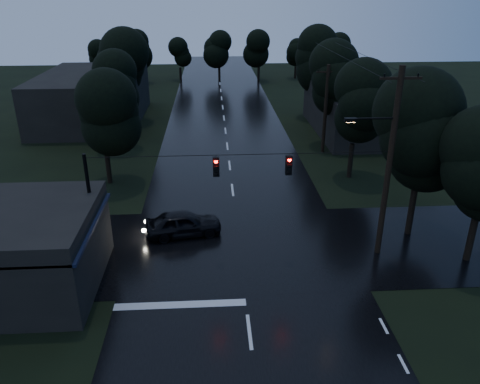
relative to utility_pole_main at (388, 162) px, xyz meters
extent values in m
cube|color=black|center=(-7.41, 19.00, -5.26)|extent=(12.00, 120.00, 0.02)
cube|color=black|center=(-7.41, 1.00, -5.26)|extent=(60.00, 9.00, 0.02)
cube|color=black|center=(-17.41, -2.00, -2.06)|extent=(6.00, 7.00, 0.12)
cube|color=black|center=(-14.41, -2.00, -2.06)|extent=(0.30, 7.00, 0.15)
cylinder|color=black|center=(-14.61, -5.00, -3.76)|extent=(0.10, 0.10, 3.00)
cylinder|color=black|center=(-14.61, 1.00, -3.76)|extent=(0.10, 0.10, 3.00)
cube|color=#FFD966|center=(-14.46, -3.50, -2.76)|extent=(0.06, 1.60, 0.50)
cube|color=#FFD966|center=(-14.46, -0.80, -2.76)|extent=(0.06, 1.20, 0.50)
cube|color=black|center=(6.59, 23.00, -3.06)|extent=(10.00, 14.00, 4.40)
cube|color=black|center=(-21.41, 29.00, -2.76)|extent=(10.00, 16.00, 5.00)
cylinder|color=black|center=(0.09, 0.00, -0.26)|extent=(0.30, 0.30, 10.00)
cube|color=black|center=(0.09, 0.00, 4.14)|extent=(2.00, 0.12, 0.12)
cylinder|color=black|center=(-1.01, 0.00, 2.24)|extent=(2.20, 0.10, 0.10)
cube|color=black|center=(-2.11, 0.00, 2.19)|extent=(0.60, 0.25, 0.18)
cube|color=#FFB266|center=(-2.11, 0.00, 2.09)|extent=(0.45, 0.18, 0.03)
cylinder|color=black|center=(0.89, 17.00, -1.51)|extent=(0.30, 0.30, 7.50)
cube|color=black|center=(0.89, 17.00, 1.64)|extent=(2.00, 0.12, 0.12)
cylinder|color=black|center=(-14.91, 0.00, -2.26)|extent=(0.18, 0.18, 6.00)
cylinder|color=black|center=(-7.41, 0.00, 0.54)|extent=(15.00, 0.03, 0.03)
cube|color=black|center=(-8.61, 0.00, -0.06)|extent=(0.32, 0.25, 1.00)
sphere|color=#FF0C07|center=(-8.61, -0.15, -0.06)|extent=(0.18, 0.18, 0.18)
cube|color=black|center=(-5.01, 0.00, -0.06)|extent=(0.32, 0.25, 1.00)
sphere|color=#FF0C07|center=(-5.01, -0.15, -0.06)|extent=(0.18, 0.18, 0.18)
cylinder|color=black|center=(2.59, 2.00, -3.86)|extent=(0.36, 0.36, 2.80)
sphere|color=black|center=(2.59, 2.00, -0.46)|extent=(4.48, 4.48, 4.48)
sphere|color=black|center=(2.59, 2.00, 0.74)|extent=(4.48, 4.48, 4.48)
sphere|color=black|center=(2.59, 2.00, 1.94)|extent=(4.48, 4.48, 4.48)
cylinder|color=black|center=(4.59, -1.00, -4.03)|extent=(0.36, 0.36, 2.45)
cylinder|color=black|center=(-16.41, 11.00, -4.03)|extent=(0.36, 0.36, 2.45)
sphere|color=black|center=(-16.41, 11.00, -1.06)|extent=(3.92, 3.92, 3.92)
sphere|color=black|center=(-16.41, 11.00, -0.01)|extent=(3.92, 3.92, 3.92)
sphere|color=black|center=(-16.41, 11.00, 1.04)|extent=(3.92, 3.92, 3.92)
cylinder|color=black|center=(-17.01, 19.00, -3.95)|extent=(0.36, 0.36, 2.62)
sphere|color=black|center=(-17.01, 19.00, -0.76)|extent=(4.20, 4.20, 4.20)
sphere|color=black|center=(-17.01, 19.00, 0.37)|extent=(4.20, 4.20, 4.20)
sphere|color=black|center=(-17.01, 19.00, 1.49)|extent=(4.20, 4.20, 4.20)
cylinder|color=black|center=(-17.61, 29.00, -3.86)|extent=(0.36, 0.36, 2.80)
sphere|color=black|center=(-17.61, 29.00, -0.46)|extent=(4.48, 4.48, 4.48)
sphere|color=black|center=(-17.61, 29.00, 0.74)|extent=(4.48, 4.48, 4.48)
sphere|color=black|center=(-17.61, 29.00, 1.94)|extent=(4.48, 4.48, 4.48)
cylinder|color=black|center=(1.59, 11.00, -3.95)|extent=(0.36, 0.36, 2.62)
sphere|color=black|center=(1.59, 11.00, -0.76)|extent=(4.20, 4.20, 4.20)
sphere|color=black|center=(1.59, 11.00, 0.37)|extent=(4.20, 4.20, 4.20)
sphere|color=black|center=(1.59, 11.00, 1.49)|extent=(4.20, 4.20, 4.20)
cylinder|color=black|center=(2.19, 19.00, -3.86)|extent=(0.36, 0.36, 2.80)
sphere|color=black|center=(2.19, 19.00, -0.46)|extent=(4.48, 4.48, 4.48)
sphere|color=black|center=(2.19, 19.00, 0.74)|extent=(4.48, 4.48, 4.48)
sphere|color=black|center=(2.19, 19.00, 1.94)|extent=(4.48, 4.48, 4.48)
cylinder|color=black|center=(2.79, 29.00, -3.77)|extent=(0.36, 0.36, 2.97)
sphere|color=black|center=(2.79, 29.00, -0.16)|extent=(4.76, 4.76, 4.76)
sphere|color=black|center=(2.79, 29.00, 1.12)|extent=(4.76, 4.76, 4.76)
sphere|color=black|center=(2.79, 29.00, 2.39)|extent=(4.76, 4.76, 4.76)
imported|color=black|center=(-10.57, 2.63, -4.51)|extent=(4.62, 2.46, 1.50)
camera|label=1|loc=(-8.77, -21.55, 8.04)|focal=35.00mm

